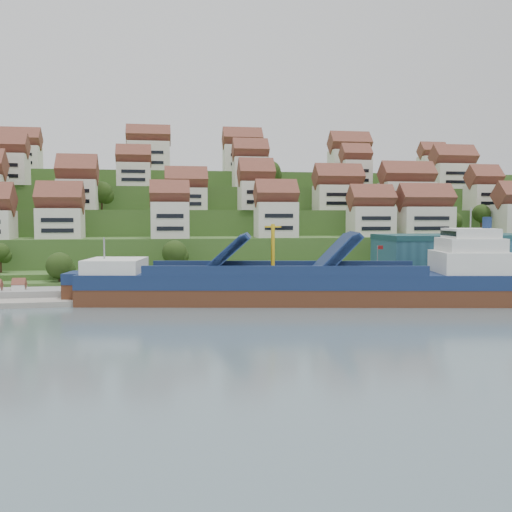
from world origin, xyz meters
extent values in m
plane|color=slate|center=(0.00, 0.00, 0.00)|extent=(300.00, 300.00, 0.00)
cube|color=gray|center=(20.00, 15.00, 1.10)|extent=(180.00, 14.00, 2.20)
cube|color=#2D4C1E|center=(0.00, 86.00, 2.00)|extent=(260.00, 128.00, 4.00)
cube|color=#2D4C1E|center=(0.00, 91.00, 5.50)|extent=(260.00, 118.00, 11.00)
cube|color=#2D4C1E|center=(0.00, 99.00, 9.00)|extent=(260.00, 102.00, 18.00)
cube|color=#2D4C1E|center=(0.00, 107.00, 12.50)|extent=(260.00, 86.00, 25.00)
cube|color=#2D4C1E|center=(0.00, 116.00, 15.50)|extent=(260.00, 68.00, 31.00)
cube|color=silver|center=(-50.70, 39.37, 14.59)|extent=(10.41, 8.57, 7.19)
cube|color=silver|center=(-24.73, 35.99, 15.35)|extent=(9.05, 7.03, 8.71)
cube|color=silver|center=(1.81, 37.68, 15.41)|extent=(10.14, 7.62, 8.81)
cube|color=silver|center=(27.71, 39.56, 14.90)|extent=(11.20, 7.73, 7.81)
cube|color=silver|center=(43.00, 39.91, 14.90)|extent=(13.96, 8.26, 7.80)
cube|color=silver|center=(-48.52, 53.80, 21.95)|extent=(9.99, 8.98, 7.89)
cube|color=silver|center=(-19.85, 56.27, 21.05)|extent=(11.20, 7.90, 6.09)
cube|color=silver|center=(-0.94, 51.73, 21.88)|extent=(9.21, 8.56, 7.77)
cube|color=silver|center=(24.24, 57.20, 21.64)|extent=(13.43, 8.36, 7.28)
cube|color=silver|center=(44.76, 55.43, 22.12)|extent=(15.12, 8.18, 8.25)
cube|color=silver|center=(68.23, 53.58, 21.78)|extent=(8.96, 8.04, 7.56)
cube|color=silver|center=(-69.58, 67.50, 29.40)|extent=(11.25, 7.86, 8.80)
cube|color=silver|center=(-34.59, 69.72, 28.49)|extent=(9.73, 7.30, 6.97)
cube|color=silver|center=(0.35, 70.09, 29.59)|extent=(10.34, 7.79, 9.18)
cube|color=silver|center=(33.65, 69.11, 29.34)|extent=(8.85, 7.14, 8.67)
cube|color=silver|center=(67.33, 70.22, 29.08)|extent=(13.44, 8.47, 8.16)
cube|color=silver|center=(-70.69, 90.03, 34.79)|extent=(11.79, 8.03, 7.58)
cube|color=silver|center=(-30.59, 88.83, 35.83)|extent=(13.69, 7.51, 9.67)
cube|color=silver|center=(0.54, 88.51, 35.51)|extent=(12.63, 8.15, 9.02)
cube|color=silver|center=(38.13, 88.14, 35.03)|extent=(13.52, 8.73, 8.06)
cube|color=silver|center=(70.98, 92.04, 34.46)|extent=(9.34, 7.05, 6.92)
ellipsoid|color=#284015|center=(-61.58, 27.93, 8.47)|extent=(4.10, 4.10, 4.10)
ellipsoid|color=#284015|center=(-23.91, 26.29, 8.11)|extent=(5.66, 5.66, 5.66)
ellipsoid|color=#284015|center=(53.20, 43.11, 15.27)|extent=(4.49, 4.49, 4.49)
ellipsoid|color=#284015|center=(61.43, 43.11, 17.19)|extent=(4.96, 4.96, 4.96)
ellipsoid|color=#284015|center=(40.61, 59.83, 23.67)|extent=(4.31, 4.31, 4.31)
ellipsoid|color=#284015|center=(-53.60, 59.38, 21.95)|extent=(5.05, 5.05, 5.05)
ellipsoid|color=#284015|center=(-42.81, 57.97, 22.91)|extent=(5.89, 5.89, 5.89)
ellipsoid|color=#284015|center=(7.15, 73.21, 30.38)|extent=(6.71, 6.71, 6.71)
ellipsoid|color=#284015|center=(32.47, 75.94, 29.61)|extent=(4.82, 4.82, 4.82)
ellipsoid|color=#284015|center=(35.41, 73.97, 28.61)|extent=(5.23, 5.23, 5.23)
ellipsoid|color=#284015|center=(-47.71, 19.00, 6.12)|extent=(5.56, 5.56, 5.56)
ellipsoid|color=#284015|center=(-35.04, 19.00, 5.06)|extent=(4.35, 4.35, 4.35)
cube|color=#224D5E|center=(52.00, 17.00, 7.20)|extent=(60.00, 15.00, 10.00)
cylinder|color=gray|center=(18.00, 10.00, 6.20)|extent=(0.16, 0.16, 8.00)
cube|color=maroon|center=(18.60, 10.00, 9.80)|extent=(1.20, 0.05, 0.80)
cube|color=white|center=(-54.00, 11.50, 2.10)|extent=(2.40, 2.20, 2.20)
cube|color=#542C19|center=(-2.10, 0.62, 1.00)|extent=(81.04, 26.03, 5.14)
cube|color=navy|center=(-2.10, 0.62, 4.42)|extent=(81.06, 26.15, 2.67)
cube|color=silver|center=(-35.48, 6.50, 6.98)|extent=(12.15, 13.31, 2.67)
cube|color=#262628|center=(-4.12, 0.98, 5.75)|extent=(52.39, 19.22, 0.31)
cube|color=navy|center=(-15.25, 2.94, 9.24)|extent=(9.54, 12.50, 7.10)
cube|color=navy|center=(4.98, -0.62, 9.24)|extent=(9.16, 12.43, 7.51)
cylinder|color=yellow|center=(-6.15, 1.34, 10.27)|extent=(0.83, 0.83, 9.24)
cube|color=silver|center=(30.27, -5.07, 7.70)|extent=(14.17, 13.67, 4.11)
cube|color=silver|center=(30.27, -5.07, 10.99)|extent=(11.93, 12.10, 2.57)
cube|color=silver|center=(30.27, -5.07, 13.15)|extent=(9.70, 10.53, 1.85)
cylinder|color=navy|center=(33.30, -5.61, 15.10)|extent=(1.90, 1.90, 2.26)
camera|label=1|loc=(-26.93, -103.63, 16.34)|focal=40.00mm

